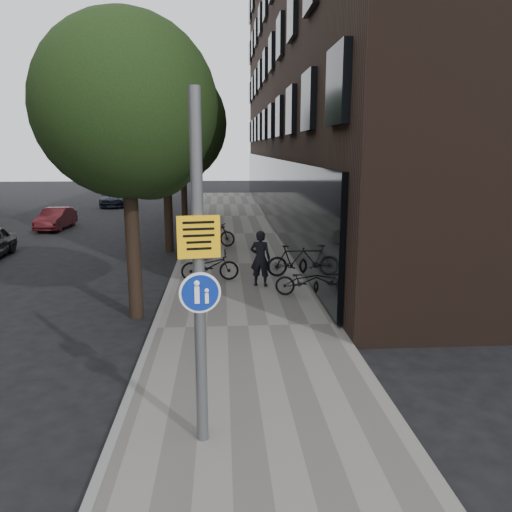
{
  "coord_description": "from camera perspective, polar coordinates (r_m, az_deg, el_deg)",
  "views": [
    {
      "loc": [
        -0.33,
        -8.07,
        4.32
      ],
      "look_at": [
        0.39,
        2.6,
        2.0
      ],
      "focal_mm": 35.0,
      "sensor_mm": 36.0,
      "label": 1
    }
  ],
  "objects": [
    {
      "name": "street_tree_far",
      "position": [
        30.3,
        -8.27,
        13.62
      ],
      "size": [
        5.0,
        5.0,
        7.8
      ],
      "color": "black",
      "rests_on": "ground"
    },
    {
      "name": "parked_bike_curb_far",
      "position": [
        21.81,
        -4.66,
        2.52
      ],
      "size": [
        1.83,
        1.06,
        1.06
      ],
      "primitive_type": "imported",
      "rotation": [
        0.0,
        0.0,
        1.23
      ],
      "color": "black",
      "rests_on": "sidewalk"
    },
    {
      "name": "street_tree_near",
      "position": [
        12.92,
        -14.19,
        15.38
      ],
      "size": [
        4.4,
        4.4,
        7.5
      ],
      "color": "black",
      "rests_on": "ground"
    },
    {
      "name": "building_right_dark_brick",
      "position": [
        31.68,
        13.2,
        20.44
      ],
      "size": [
        12.0,
        40.0,
        18.0
      ],
      "primitive_type": "cube",
      "color": "black",
      "rests_on": "ground"
    },
    {
      "name": "ground",
      "position": [
        9.16,
        -1.41,
        -15.91
      ],
      "size": [
        120.0,
        120.0,
        0.0
      ],
      "primitive_type": "plane",
      "color": "black",
      "rests_on": "ground"
    },
    {
      "name": "parked_bike_facade_near",
      "position": [
        14.49,
        5.52,
        -2.86
      ],
      "size": [
        1.75,
        0.88,
        0.88
      ],
      "primitive_type": "imported",
      "rotation": [
        0.0,
        0.0,
        1.38
      ],
      "color": "black",
      "rests_on": "sidewalk"
    },
    {
      "name": "parked_bike_facade_far",
      "position": [
        16.65,
        4.27,
        -0.53
      ],
      "size": [
        1.78,
        0.59,
        1.06
      ],
      "primitive_type": "imported",
      "rotation": [
        0.0,
        0.0,
        1.62
      ],
      "color": "black",
      "rests_on": "sidewalk"
    },
    {
      "name": "street_tree_mid",
      "position": [
        21.34,
        -10.1,
        14.19
      ],
      "size": [
        5.0,
        5.0,
        7.8
      ],
      "color": "black",
      "rests_on": "ground"
    },
    {
      "name": "parked_car_mid",
      "position": [
        29.19,
        -21.91,
        3.99
      ],
      "size": [
        1.37,
        3.54,
        1.15
      ],
      "primitive_type": "imported",
      "rotation": [
        0.0,
        0.0,
        -0.05
      ],
      "color": "#5B1A1F",
      "rests_on": "ground"
    },
    {
      "name": "curb_edge",
      "position": [
        18.64,
        -8.91,
        -1.1
      ],
      "size": [
        0.15,
        60.0,
        0.13
      ],
      "primitive_type": "cube",
      "color": "slate",
      "rests_on": "ground"
    },
    {
      "name": "signpost",
      "position": [
        6.89,
        -6.55,
        -2.02
      ],
      "size": [
        0.57,
        0.17,
        4.98
      ],
      "rotation": [
        0.0,
        0.0,
        0.15
      ],
      "color": "#595B5E",
      "rests_on": "sidewalk"
    },
    {
      "name": "sidewalk",
      "position": [
        18.57,
        -1.98,
        -1.02
      ],
      "size": [
        4.5,
        60.0,
        0.12
      ],
      "primitive_type": "cube",
      "color": "slate",
      "rests_on": "ground"
    },
    {
      "name": "parked_bike_curb_near",
      "position": [
        16.14,
        -5.29,
        -1.11
      ],
      "size": [
        1.89,
        0.74,
        0.98
      ],
      "primitive_type": "imported",
      "rotation": [
        0.0,
        0.0,
        1.62
      ],
      "color": "black",
      "rests_on": "sidewalk"
    },
    {
      "name": "parked_car_far",
      "position": [
        39.58,
        -15.87,
        6.45
      ],
      "size": [
        2.12,
        4.54,
        1.28
      ],
      "primitive_type": "imported",
      "rotation": [
        0.0,
        0.0,
        0.08
      ],
      "color": "black",
      "rests_on": "ground"
    },
    {
      "name": "pedestrian",
      "position": [
        15.37,
        0.5,
        -0.27
      ],
      "size": [
        0.73,
        0.59,
        1.74
      ],
      "primitive_type": "imported",
      "rotation": [
        0.0,
        0.0,
        2.84
      ],
      "color": "black",
      "rests_on": "sidewalk"
    }
  ]
}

